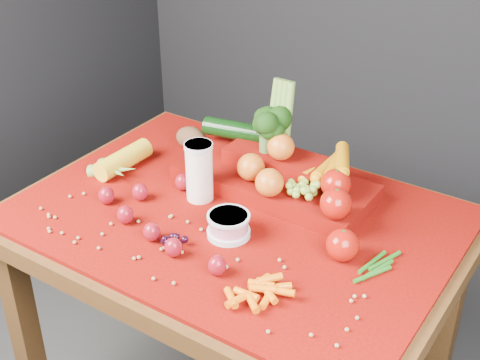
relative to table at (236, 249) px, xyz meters
The scene contains 12 objects.
table is the anchor object (origin of this frame).
red_cloth 0.10m from the table, ahead, with size 1.05×0.75×0.01m, color #750A03.
milk_glass 0.23m from the table, behind, with size 0.07×0.07×0.16m.
yogurt_bowl 0.17m from the table, 66.29° to the right, with size 0.10×0.10×0.06m.
strawberry_scatter 0.24m from the table, 132.66° to the right, with size 0.44×0.28×0.05m.
dark_grape_cluster 0.23m from the table, 103.22° to the right, with size 0.06×0.05×0.03m, color black, non-canonical shape.
soybean_scatter 0.23m from the table, 90.00° to the right, with size 0.84×0.24×0.01m, color #A57B47, non-canonical shape.
corn_ear 0.40m from the table, behind, with size 0.18×0.23×0.06m.
potato 0.40m from the table, 144.02° to the left, with size 0.10×0.07×0.07m, color #4F2F1C.
baby_carrot_pile 0.34m from the table, 48.71° to the right, with size 0.17×0.17×0.03m, color #E46308, non-canonical shape.
green_bean_pile 0.39m from the table, ahead, with size 0.14×0.12×0.01m, color #1E6116, non-canonical shape.
produce_mound 0.23m from the table, 75.01° to the left, with size 0.59×0.35×0.27m.
Camera 1 is at (0.78, -1.15, 1.67)m, focal length 50.00 mm.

